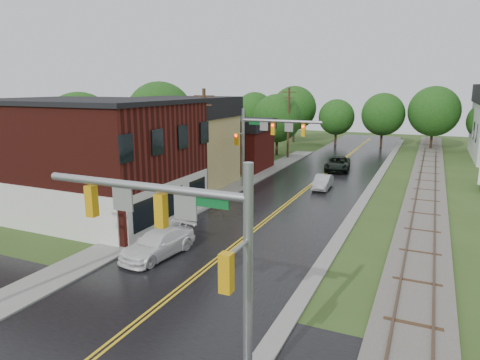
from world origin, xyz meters
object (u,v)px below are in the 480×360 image
Objects in this scene: tree_left_c at (224,124)px; suv_dark at (338,164)px; traffic_signal_near at (183,231)px; utility_pole_c at (288,122)px; traffic_signal_far at (265,135)px; tree_left_b at (161,118)px; pickup_white at (158,244)px; brick_building at (89,157)px; tree_left_e at (278,119)px; utility_pole_b at (205,142)px; sedan_silver at (323,182)px; tree_left_a at (81,131)px.

tree_left_c reaches higher than suv_dark.
traffic_signal_near is 43.24m from utility_pole_c.
traffic_signal_far is 0.76× the size of tree_left_b.
pickup_white is at bearing -83.96° from utility_pole_c.
brick_building reaches higher than pickup_white.
tree_left_b is (-11.05, -12.10, 1.00)m from utility_pole_c.
traffic_signal_far is 1.35× the size of suv_dark.
tree_left_b is at bearing 125.49° from traffic_signal_near.
tree_left_b reaches higher than tree_left_c.
utility_pole_c is at bearing -42.84° from tree_left_e.
utility_pole_b is 13.16m from pickup_white.
sedan_silver is (8.14, -14.78, -4.09)m from utility_pole_c.
brick_building is at bearing -43.13° from tree_left_a.
tree_left_e reaches higher than pickup_white.
traffic_signal_near is 0.76× the size of tree_left_b.
tree_left_e is at bearing 106.64° from pickup_white.
sedan_silver is (19.19, -2.68, -5.09)m from tree_left_b.
tree_left_c is 1.41× the size of suv_dark.
tree_left_a is at bearing -162.70° from traffic_signal_far.
utility_pole_c reaches higher than traffic_signal_near.
tree_left_b is at bearing -167.43° from suv_dark.
traffic_signal_near is at bearing -65.44° from tree_left_c.
suv_dark is at bearing 60.40° from brick_building.
tree_left_a is (-13.05, -0.10, 0.39)m from utility_pole_b.
utility_pole_c is 1.04× the size of tree_left_a.
utility_pole_c is at bearing 101.09° from traffic_signal_far.
pickup_white is (5.65, -35.90, -4.11)m from tree_left_e.
tree_left_a is 18.98m from tree_left_c.
utility_pole_c is at bearing 90.00° from utility_pole_b.
tree_left_e is at bearing 105.89° from traffic_signal_far.
tree_left_c is (-1.36, 24.90, 0.36)m from brick_building.
brick_building is 20.14m from sedan_silver.
tree_left_b reaches higher than tree_left_e.
traffic_signal_near and traffic_signal_far have the same top height.
tree_left_b is at bearing 170.03° from sedan_silver.
sedan_silver is 0.78× the size of pickup_white.
brick_building is at bearing -96.71° from tree_left_e.
traffic_signal_far is at bearing 17.30° from tree_left_a.
utility_pole_b is (5.68, 7.00, 0.57)m from brick_building.
traffic_signal_far is at bearing -18.81° from tree_left_b.
tree_left_b is 16.67m from tree_left_e.
utility_pole_b is 1.84× the size of pickup_white.
tree_left_c reaches higher than pickup_white.
tree_left_c is 18.97m from sedan_silver.
tree_left_b is (-11.05, 9.90, 1.00)m from utility_pole_b.
tree_left_c reaches higher than sedan_silver.
utility_pole_c is (0.00, 22.00, 0.00)m from utility_pole_b.
sedan_silver is (8.14, 7.22, -4.09)m from utility_pole_b.
brick_building reaches higher than suv_dark.
brick_building is 1.48× the size of tree_left_b.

